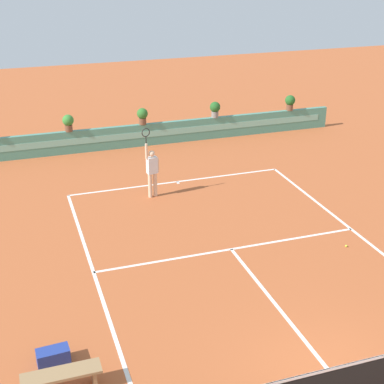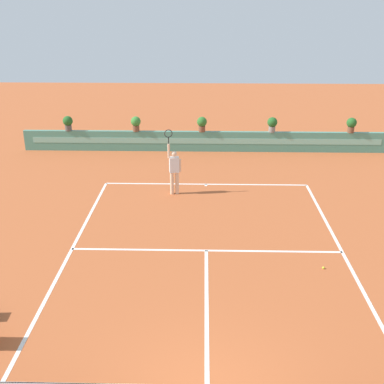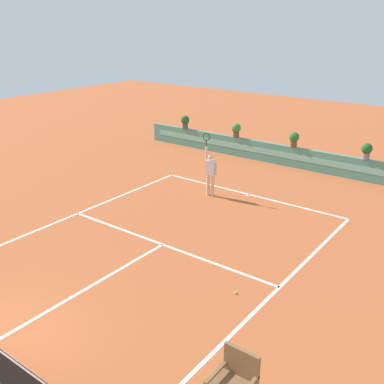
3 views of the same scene
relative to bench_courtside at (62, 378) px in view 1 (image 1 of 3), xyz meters
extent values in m
plane|color=#B2562D|center=(5.45, 3.97, -0.38)|extent=(60.00, 60.00, 0.00)
cube|color=white|center=(5.45, 9.86, -0.37)|extent=(8.22, 0.10, 0.01)
cube|color=white|center=(5.45, 4.37, -0.37)|extent=(8.22, 0.10, 0.01)
cube|color=white|center=(5.45, 1.17, -0.37)|extent=(0.10, 6.40, 0.01)
cube|color=white|center=(1.34, 3.92, -0.37)|extent=(0.10, 11.89, 0.01)
cube|color=white|center=(9.56, 3.92, -0.37)|extent=(0.10, 11.89, 0.01)
cube|color=white|center=(5.45, 9.76, -0.37)|extent=(0.10, 0.20, 0.01)
cube|color=black|center=(5.45, -2.03, 0.10)|extent=(8.82, 0.02, 0.95)
cube|color=white|center=(5.45, -2.03, 0.54)|extent=(8.82, 0.03, 0.06)
cube|color=#4C8E7A|center=(5.45, 14.36, 0.12)|extent=(18.00, 0.20, 1.00)
cube|color=#7ABCA8|center=(5.45, 14.26, 0.17)|extent=(17.10, 0.01, 0.28)
cube|color=#99754C|center=(0.64, 0.00, -0.15)|extent=(0.08, 0.40, 0.45)
cube|color=#99754C|center=(0.00, 0.00, 0.10)|extent=(1.60, 0.44, 0.06)
cube|color=navy|center=(-0.09, 0.95, -0.20)|extent=(0.72, 0.40, 0.36)
cylinder|color=beige|center=(4.33, 8.86, 0.07)|extent=(0.14, 0.14, 0.90)
cylinder|color=beige|center=(4.13, 8.82, 0.07)|extent=(0.14, 0.14, 0.90)
cube|color=white|center=(4.23, 8.84, 0.82)|extent=(0.40, 0.29, 0.60)
sphere|color=beige|center=(4.23, 8.84, 1.25)|extent=(0.22, 0.22, 0.22)
cylinder|color=beige|center=(4.03, 8.80, 1.37)|extent=(0.09, 0.09, 0.55)
cylinder|color=black|center=(4.03, 8.80, 1.79)|extent=(0.04, 0.04, 0.24)
torus|color=#262626|center=(4.03, 8.80, 2.05)|extent=(0.31, 0.09, 0.31)
cylinder|color=beige|center=(4.44, 8.88, 0.77)|extent=(0.09, 0.09, 0.50)
sphere|color=#CCE033|center=(8.77, 3.41, -0.34)|extent=(0.07, 0.07, 0.07)
cylinder|color=brown|center=(5.26, 14.36, 0.76)|extent=(0.32, 0.32, 0.28)
sphere|color=#2D6B28|center=(5.26, 14.36, 1.11)|extent=(0.48, 0.48, 0.48)
cylinder|color=brown|center=(12.47, 14.36, 0.76)|extent=(0.32, 0.32, 0.28)
sphere|color=#235B23|center=(12.47, 14.36, 1.11)|extent=(0.48, 0.48, 0.48)
cylinder|color=gray|center=(8.66, 14.36, 0.76)|extent=(0.32, 0.32, 0.28)
sphere|color=#235B23|center=(8.66, 14.36, 1.11)|extent=(0.48, 0.48, 0.48)
cylinder|color=brown|center=(2.03, 14.36, 0.76)|extent=(0.32, 0.32, 0.28)
sphere|color=#387F33|center=(2.03, 14.36, 1.11)|extent=(0.48, 0.48, 0.48)
camera|label=1|loc=(-0.35, -9.33, 8.01)|focal=53.34mm
camera|label=2|loc=(5.33, -8.37, 6.83)|focal=44.75mm
camera|label=3|loc=(13.86, -5.32, 6.35)|focal=42.05mm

